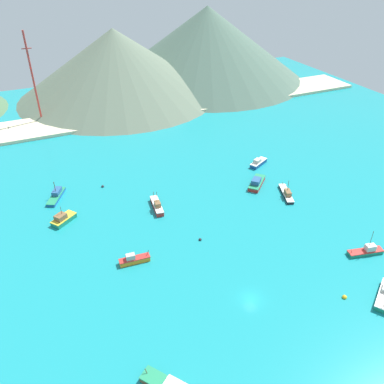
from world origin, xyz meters
name	(u,v)px	position (x,y,z in m)	size (l,w,h in m)	color
ground	(192,222)	(0.00, 30.00, -0.25)	(260.00, 280.00, 0.50)	teal
fishing_boat_0	(257,183)	(25.95, 38.90, 1.00)	(9.12, 8.84, 2.80)	red
fishing_boat_2	(56,195)	(-31.56, 57.54, 0.80)	(6.81, 9.83, 5.29)	#1E5BA8
fishing_boat_3	(157,206)	(-6.46, 39.89, 0.93)	(3.27, 9.36, 5.86)	red
fishing_boat_4	(134,259)	(-19.11, 21.10, 0.90)	(7.43, 2.46, 2.71)	orange
fishing_boat_6	(63,219)	(-31.67, 44.28, 1.03)	(7.38, 6.51, 5.02)	#198466
fishing_boat_7	(258,163)	(33.61, 49.98, 0.92)	(7.87, 5.69, 2.55)	#14478C
fishing_boat_8	(366,251)	(33.02, 0.85, 0.81)	(9.01, 4.09, 6.83)	#198466
fishing_boat_9	(287,194)	(30.89, 30.22, 0.76)	(5.52, 10.27, 5.48)	#232328
buoy_0	(344,297)	(18.30, -7.96, 0.18)	(1.00, 1.00, 1.00)	gold
buoy_1	(103,187)	(-17.77, 57.73, 0.15)	(0.87, 0.87, 0.87)	#232328
buoy_2	(200,240)	(-1.40, 22.09, 0.14)	(0.80, 0.80, 0.80)	#232328
beach_strip	(113,116)	(0.00, 112.48, 0.60)	(247.00, 21.51, 1.20)	beige
hill_central	(116,63)	(9.83, 138.47, 15.69)	(94.74, 94.74, 31.38)	#60705B
hill_east	(207,44)	(61.90, 147.43, 18.43)	(104.67, 104.67, 36.85)	#4C6656
radio_tower	(33,78)	(-28.45, 118.86, 18.59)	(3.64, 2.92, 36.45)	#B7332D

